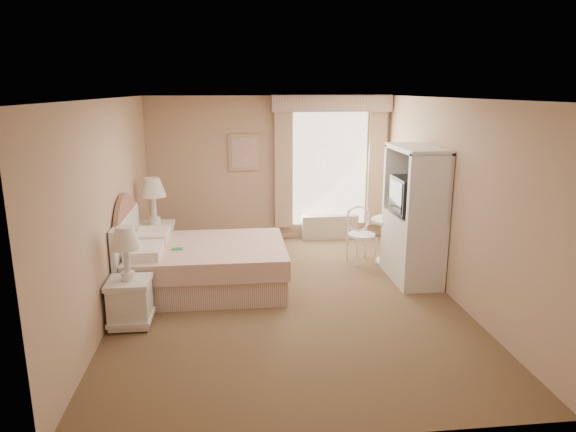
{
  "coord_description": "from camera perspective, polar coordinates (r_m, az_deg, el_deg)",
  "views": [
    {
      "loc": [
        -0.66,
        -6.09,
        2.61
      ],
      "look_at": [
        0.04,
        0.3,
        1.01
      ],
      "focal_mm": 32.0,
      "sensor_mm": 36.0,
      "label": 1
    }
  ],
  "objects": [
    {
      "name": "room",
      "position": [
        6.28,
        -0.08,
        1.46
      ],
      "size": [
        4.21,
        5.51,
        2.51
      ],
      "color": "brown",
      "rests_on": "ground"
    },
    {
      "name": "window",
      "position": [
        9.0,
        4.76,
        5.81
      ],
      "size": [
        2.05,
        0.22,
        2.51
      ],
      "color": "white",
      "rests_on": "room"
    },
    {
      "name": "framed_art",
      "position": [
        8.87,
        -4.91,
        7.05
      ],
      "size": [
        0.52,
        0.04,
        0.62
      ],
      "color": "tan",
      "rests_on": "room"
    },
    {
      "name": "bed",
      "position": [
        6.96,
        -9.78,
        -5.28
      ],
      "size": [
        2.09,
        1.59,
        1.41
      ],
      "color": "tan",
      "rests_on": "room"
    },
    {
      "name": "nightstand_near",
      "position": [
        6.04,
        -17.24,
        -7.83
      ],
      "size": [
        0.47,
        0.47,
        1.14
      ],
      "color": "white",
      "rests_on": "room"
    },
    {
      "name": "nightstand_far",
      "position": [
        8.01,
        -14.52,
        -1.79
      ],
      "size": [
        0.54,
        0.54,
        1.32
      ],
      "color": "white",
      "rests_on": "room"
    },
    {
      "name": "round_table",
      "position": [
        8.0,
        11.51,
        -1.92
      ],
      "size": [
        0.65,
        0.65,
        0.69
      ],
      "color": "silver",
      "rests_on": "room"
    },
    {
      "name": "cafe_chair",
      "position": [
        7.95,
        8.03,
        -1.56
      ],
      "size": [
        0.5,
        0.5,
        0.87
      ],
      "rotation": [
        0.0,
        0.0,
        0.23
      ],
      "color": "silver",
      "rests_on": "room"
    },
    {
      "name": "armoire",
      "position": [
        7.29,
        13.77,
        -1.03
      ],
      "size": [
        0.56,
        1.12,
        1.86
      ],
      "color": "white",
      "rests_on": "room"
    }
  ]
}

